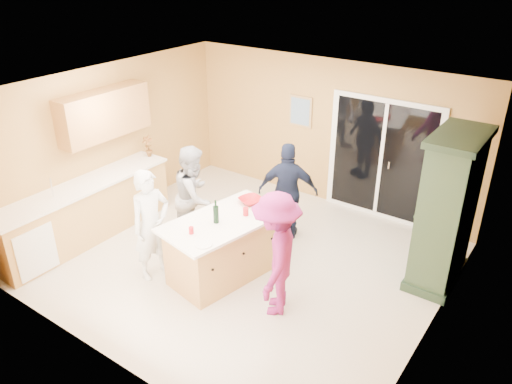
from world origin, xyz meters
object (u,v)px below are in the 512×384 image
Objects in this scene: woman_white at (151,225)px; woman_grey at (195,197)px; kitchen_island at (225,249)px; woman_magenta at (276,255)px; green_hutch at (447,212)px; woman_navy at (288,192)px.

woman_white is 0.99m from woman_grey.
woman_white is at bearing -134.40° from kitchen_island.
woman_magenta is (1.91, -0.64, 0.02)m from woman_grey.
green_hutch is 3.63m from woman_grey.
woman_grey is 0.98× the size of woman_magenta.
woman_grey reaches higher than kitchen_island.
green_hutch is 1.33× the size of woman_grey.
kitchen_island is at bearing -146.48° from green_hutch.
green_hutch is 1.36× the size of woman_navy.
woman_grey reaches higher than woman_white.
kitchen_island is 1.07m from woman_white.
woman_white is (-3.32, -2.22, -0.25)m from green_hutch.
woman_magenta is at bearing 89.77° from woman_navy.
kitchen_island is 3.07m from green_hutch.
woman_navy is at bearing -14.99° from woman_white.
woman_grey is 2.01m from woman_magenta.
woman_white is 1.01× the size of woman_navy.
woman_navy is at bearing -174.14° from green_hutch.
kitchen_island is at bearing -139.57° from woman_grey.
kitchen_island is at bearing -127.26° from woman_magenta.
woman_navy is at bearing -177.74° from woman_magenta.
kitchen_island is 1.10m from woman_magenta.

